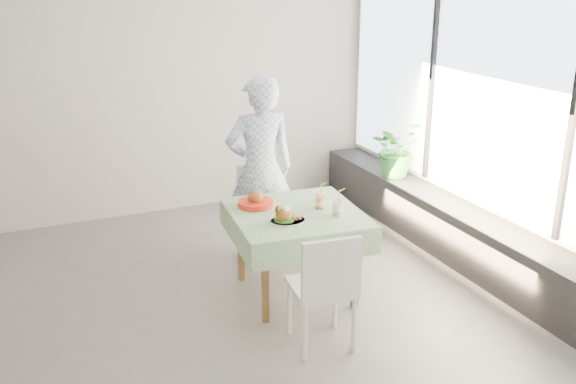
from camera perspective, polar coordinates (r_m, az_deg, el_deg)
name	(u,v)px	position (r m, az deg, el deg)	size (l,w,h in m)	color
floor	(173,323)	(5.21, -10.16, -11.37)	(6.00, 6.00, 0.00)	#5A5855
wall_back	(107,92)	(7.07, -15.79, 8.52)	(6.00, 0.02, 2.80)	beige
wall_front	(315,314)	(2.45, 2.42, -10.80)	(6.00, 0.02, 2.80)	beige
wall_right	(495,115)	(6.04, 17.93, 6.57)	(0.02, 5.00, 2.80)	beige
window_pane	(495,87)	(5.97, 17.96, 8.89)	(0.01, 4.80, 2.18)	#D1E0F9
window_ledge	(465,237)	(6.25, 15.47, -3.87)	(0.40, 4.80, 0.50)	black
cafe_table	(296,243)	(5.37, 0.71, -4.58)	(1.13, 1.13, 0.74)	brown
chair_far	(266,228)	(6.16, -1.96, -3.26)	(0.46, 0.46, 0.88)	white
chair_near	(322,310)	(4.74, 3.01, -10.44)	(0.47, 0.47, 0.91)	white
diner	(260,170)	(5.90, -2.49, 2.00)	(0.64, 0.42, 1.76)	#83A1D2
main_dish	(286,216)	(5.03, -0.20, -2.18)	(0.29, 0.29, 0.15)	white
juice_cup_orange	(320,201)	(5.33, 2.87, -0.83)	(0.09, 0.09, 0.25)	white
juice_cup_lemonade	(338,208)	(5.19, 4.43, -1.44)	(0.09, 0.09, 0.25)	white
second_dish	(256,201)	(5.38, -2.89, -0.85)	(0.30, 0.30, 0.14)	red
potted_plant	(396,148)	(6.98, 9.62, 3.85)	(0.56, 0.48, 0.62)	#277533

